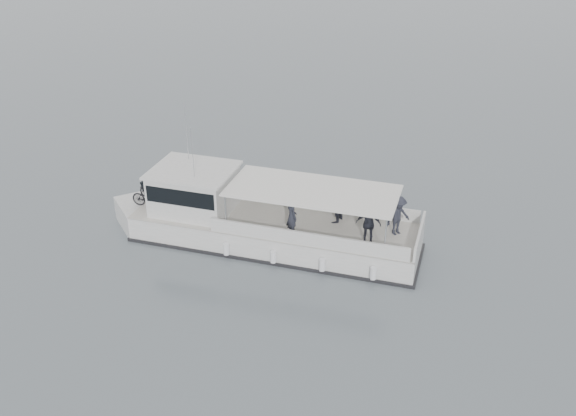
# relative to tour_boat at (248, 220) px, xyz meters

# --- Properties ---
(ground) EXTENTS (1400.00, 1400.00, 0.00)m
(ground) POSITION_rel_tour_boat_xyz_m (0.82, -2.21, -0.86)
(ground) COLOR #566065
(ground) RESTS_ON ground
(tour_boat) EXTENTS (12.60, 4.88, 5.25)m
(tour_boat) POSITION_rel_tour_boat_xyz_m (0.00, 0.00, 0.00)
(tour_boat) COLOR silver
(tour_boat) RESTS_ON ground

